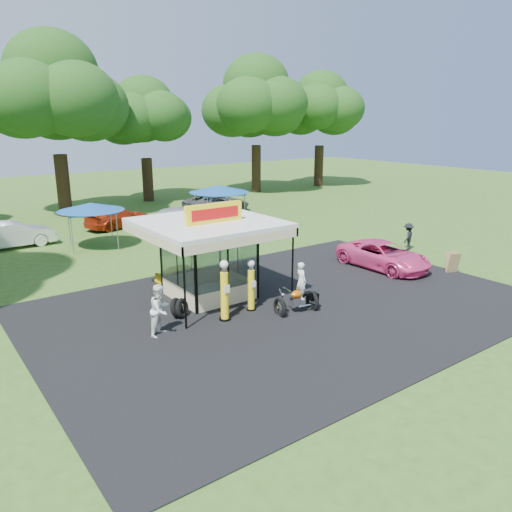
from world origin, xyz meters
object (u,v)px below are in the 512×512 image
object	(u,v)px
bg_car_a	(13,235)
bg_car_c	(181,218)
tent_east	(219,189)
a_frame_sign	(452,262)
spectator_east_a	(408,237)
pink_sedan	(384,255)
spectator_west	(160,310)
bg_car_d	(217,203)
bg_car_b	(119,218)
gas_pump_left	(225,292)
motorcycle	(299,292)
tent_west	(91,207)
kiosk_car	(185,274)
gas_station_kiosk	(209,257)
gas_pump_right	(251,287)

from	to	relation	value
bg_car_a	bg_car_c	distance (m)	10.63
tent_east	a_frame_sign	bearing A→B (deg)	-78.16
spectator_east_a	tent_east	distance (m)	13.51
pink_sedan	bg_car_a	world-z (taller)	bg_car_a
spectator_west	bg_car_c	distance (m)	17.65
spectator_west	spectator_east_a	bearing A→B (deg)	-24.58
spectator_east_a	bg_car_d	bearing A→B (deg)	-103.50
bg_car_b	a_frame_sign	bearing A→B (deg)	-169.30
gas_pump_left	tent_east	world-z (taller)	tent_east
pink_sedan	bg_car_c	distance (m)	15.06
spectator_west	tent_east	world-z (taller)	tent_east
bg_car_a	bg_car_d	distance (m)	16.29
motorcycle	bg_car_b	size ratio (longest dim) A/B	0.44
motorcycle	bg_car_b	xyz separation A→B (m)	(0.23, 19.79, -0.13)
spectator_east_a	motorcycle	bearing A→B (deg)	-4.64
tent_west	kiosk_car	bearing A→B (deg)	-82.73
bg_car_b	bg_car_d	bearing A→B (deg)	-97.87
motorcycle	a_frame_sign	distance (m)	9.70
gas_station_kiosk	pink_sedan	xyz separation A→B (m)	(9.46, -1.69, -1.08)
gas_station_kiosk	bg_car_b	distance (m)	16.27
motorcycle	bg_car_b	world-z (taller)	motorcycle
bg_car_b	bg_car_a	bearing A→B (deg)	89.16
pink_sedan	bg_car_b	bearing A→B (deg)	111.54
gas_pump_right	kiosk_car	world-z (taller)	gas_pump_right
pink_sedan	motorcycle	bearing A→B (deg)	-165.71
spectator_west	tent_east	bearing A→B (deg)	19.02
pink_sedan	bg_car_a	distance (m)	21.65
kiosk_car	bg_car_b	size ratio (longest dim) A/B	0.57
bg_car_d	pink_sedan	bearing A→B (deg)	179.04
gas_pump_left	spectator_east_a	bearing A→B (deg)	10.11
gas_station_kiosk	pink_sedan	distance (m)	9.67
bg_car_b	bg_car_c	world-z (taller)	bg_car_c
gas_pump_right	tent_east	size ratio (longest dim) A/B	0.50
spectator_east_a	gas_station_kiosk	bearing A→B (deg)	-22.33
gas_pump_right	bg_car_a	size ratio (longest dim) A/B	0.45
gas_pump_right	spectator_east_a	size ratio (longest dim) A/B	1.31
gas_station_kiosk	bg_car_b	world-z (taller)	gas_station_kiosk
bg_car_c	tent_west	world-z (taller)	tent_west
tent_west	spectator_east_a	bearing A→B (deg)	-38.19
motorcycle	bg_car_b	distance (m)	19.79
gas_station_kiosk	gas_pump_right	size ratio (longest dim) A/B	2.53
motorcycle	pink_sedan	size ratio (longest dim) A/B	0.43
a_frame_sign	kiosk_car	world-z (taller)	a_frame_sign
gas_station_kiosk	bg_car_d	xyz separation A→B (m)	(10.99, 17.06, -1.01)
a_frame_sign	tent_west	distance (m)	20.39
gas_pump_right	bg_car_b	distance (m)	18.59
tent_east	spectator_east_a	bearing A→B (deg)	-66.40
gas_station_kiosk	bg_car_a	bearing A→B (deg)	109.47
motorcycle	tent_east	xyz separation A→B (m)	(6.24, 15.87, 1.84)
spectator_east_a	tent_west	distance (m)	18.81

